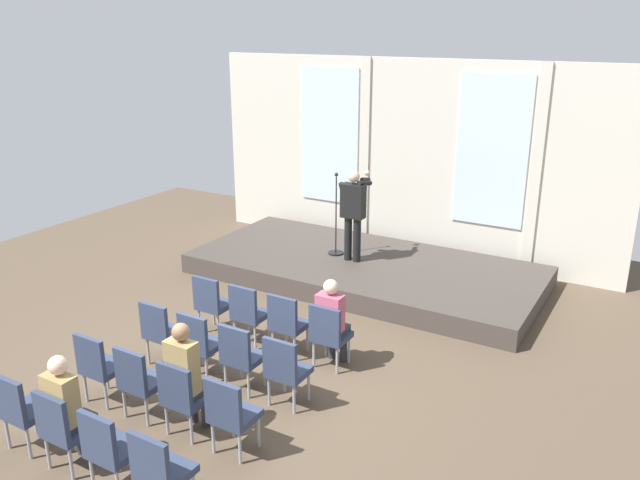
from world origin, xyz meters
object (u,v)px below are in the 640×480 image
object	(u,v)px
chair_r0_c2	(287,321)
chair_r1_c0	(161,329)
chair_r2_c0	(99,364)
chair_r2_c2	(182,394)
chair_r0_c1	(248,311)
chair_r3_c2	(108,446)
chair_r1_c1	(199,341)
chair_r3_c3	(159,469)
mic_stand	(336,237)
chair_r1_c2	(240,354)
audience_r2_c2	(186,373)
audience_r0_c3	(332,318)
audience_r3_c1	(67,405)
chair_r1_c3	(285,367)
chair_r2_c3	(230,412)
chair_r3_c0	(21,407)
speaker	(353,209)
chair_r0_c3	(329,332)
chair_r0_c0	(211,301)
chair_r2_c1	(139,378)
chair_r3_c1	(63,426)

from	to	relation	value
chair_r0_c2	chair_r1_c0	world-z (taller)	same
chair_r2_c0	chair_r2_c2	distance (m)	1.34
chair_r0_c1	chair_r3_c2	bearing A→B (deg)	-78.22
chair_r1_c1	chair_r3_c3	size ratio (longest dim) A/B	1.00
mic_stand	chair_r1_c2	distance (m)	4.36
audience_r2_c2	chair_r3_c2	world-z (taller)	audience_r2_c2
audience_r0_c3	chair_r1_c1	world-z (taller)	audience_r0_c3
audience_r2_c2	audience_r3_c1	xyz separation A→B (m)	(-0.67, -1.07, -0.04)
chair_r1_c3	chair_r2_c2	xyz separation A→B (m)	(-0.67, -1.07, 0.00)
chair_r2_c3	audience_r3_c1	bearing A→B (deg)	-143.56
chair_r0_c2	chair_r3_c0	size ratio (longest dim) A/B	1.00
chair_r0_c2	chair_r1_c1	distance (m)	1.26
chair_r0_c2	chair_r3_c3	distance (m)	3.28
chair_r3_c0	chair_r3_c2	bearing A→B (deg)	0.00
chair_r1_c2	chair_r1_c0	bearing A→B (deg)	180.00
chair_r2_c3	chair_r0_c2	bearing A→B (deg)	107.37
speaker	chair_r0_c3	size ratio (longest dim) A/B	1.77
chair_r3_c2	chair_r2_c2	bearing A→B (deg)	90.00
chair_r1_c3	chair_r2_c2	bearing A→B (deg)	-122.03
chair_r1_c3	audience_r2_c2	distance (m)	1.22
chair_r0_c3	audience_r3_c1	size ratio (longest dim) A/B	0.71
chair_r0_c0	chair_r3_c2	xyz separation A→B (m)	(1.34, -3.21, 0.00)
chair_r0_c3	chair_r2_c1	size ratio (longest dim) A/B	1.00
chair_r2_c1	chair_r3_c3	bearing A→B (deg)	-38.63
chair_r1_c2	audience_r0_c3	bearing A→B (deg)	59.88
chair_r1_c3	audience_r2_c2	size ratio (longest dim) A/B	0.68
chair_r2_c1	chair_r2_c3	bearing A→B (deg)	0.00
chair_r0_c3	audience_r0_c3	xyz separation A→B (m)	(-0.00, 0.08, 0.18)
speaker	chair_r3_c2	world-z (taller)	speaker
audience_r2_c2	chair_r1_c0	bearing A→B (deg)	143.46
chair_r2_c0	chair_r2_c2	bearing A→B (deg)	0.00
chair_r0_c2	chair_r0_c3	world-z (taller)	same
chair_r1_c2	audience_r3_c1	xyz separation A→B (m)	(-0.67, -2.06, 0.20)
chair_r0_c2	chair_r3_c0	bearing A→B (deg)	-112.64
chair_r1_c1	chair_r2_c2	world-z (taller)	same
chair_r0_c0	chair_r3_c0	size ratio (longest dim) A/B	1.00
chair_r2_c0	audience_r3_c1	size ratio (longest dim) A/B	0.71
audience_r2_c2	chair_r3_c2	size ratio (longest dim) A/B	1.48
mic_stand	chair_r2_c2	distance (m)	5.41
chair_r0_c0	chair_r2_c2	world-z (taller)	same
audience_r2_c2	audience_r0_c3	bearing A→B (deg)	72.68
chair_r1_c3	chair_r0_c1	bearing A→B (deg)	141.37
chair_r3_c2	chair_r3_c3	size ratio (longest dim) A/B	1.00
chair_r0_c1	chair_r3_c0	size ratio (longest dim) A/B	1.00
chair_r1_c2	chair_r0_c3	bearing A→B (deg)	57.97
speaker	chair_r2_c3	world-z (taller)	speaker
chair_r2_c1	chair_r3_c1	world-z (taller)	same
chair_r0_c0	chair_r0_c2	distance (m)	1.34
chair_r2_c1	chair_r3_c2	bearing A→B (deg)	-57.97
speaker	chair_r2_c1	xyz separation A→B (m)	(-0.12, -5.18, -0.79)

